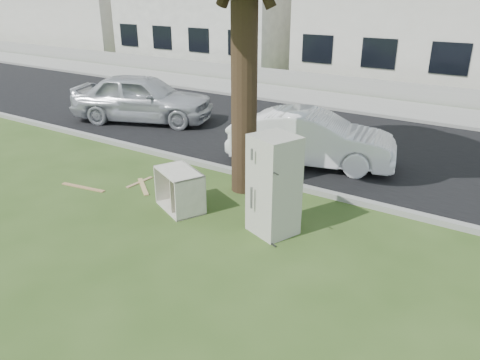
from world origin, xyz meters
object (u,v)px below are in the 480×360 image
Objects in this scene: car_center at (311,138)px; car_left at (143,98)px; fridge at (274,185)px; cabinet at (180,190)px.

car_center is 0.89× the size of car_left.
car_center is at bearing 125.78° from fridge.
fridge is 1.75× the size of cabinet.
fridge is at bearing 179.52° from car_center.
car_left is at bearing 165.34° from cabinet.
car_center reaches higher than cabinet.
fridge reaches higher than cabinet.
fridge reaches higher than car_center.
car_center is (-0.96, 3.58, -0.24)m from fridge.
car_left is (-6.36, 0.67, 0.11)m from car_center.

